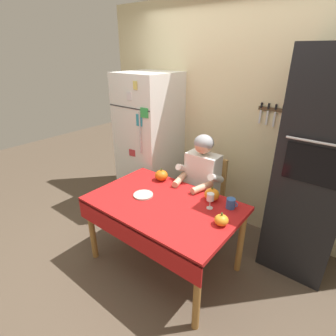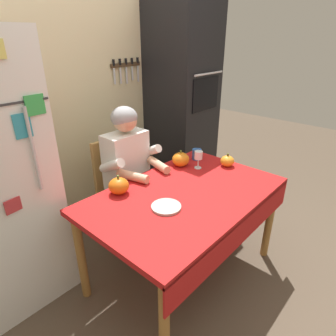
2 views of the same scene
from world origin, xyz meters
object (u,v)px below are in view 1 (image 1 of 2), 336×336
object	(u,v)px
refrigerator	(150,142)
wall_oven	(316,170)
wine_glass	(210,198)
coffee_mug	(231,203)
pumpkin_large	(161,175)
chair_behind_person	(207,192)
pumpkin_medium	(212,194)
pumpkin_small	(221,220)
seated_person	(199,181)
serving_tray	(143,195)
dining_table	(162,211)

from	to	relation	value
refrigerator	wall_oven	distance (m)	2.01
refrigerator	wine_glass	size ratio (longest dim) A/B	12.03
coffee_mug	pumpkin_large	bearing A→B (deg)	177.30
refrigerator	chair_behind_person	world-z (taller)	refrigerator
pumpkin_medium	refrigerator	bearing A→B (deg)	156.90
wall_oven	wine_glass	size ratio (longest dim) A/B	14.04
pumpkin_large	coffee_mug	bearing A→B (deg)	-2.70
wine_glass	pumpkin_small	size ratio (longest dim) A/B	1.30
chair_behind_person	seated_person	distance (m)	0.29
refrigerator	pumpkin_medium	world-z (taller)	refrigerator
pumpkin_small	chair_behind_person	bearing A→B (deg)	127.03
coffee_mug	pumpkin_medium	distance (m)	0.21
pumpkin_small	refrigerator	bearing A→B (deg)	151.37
wall_oven	pumpkin_small	bearing A→B (deg)	-117.79
coffee_mug	pumpkin_small	bearing A→B (deg)	-79.27
pumpkin_large	serving_tray	size ratio (longest dim) A/B	0.74
pumpkin_medium	pumpkin_small	bearing A→B (deg)	-48.76
dining_table	seated_person	world-z (taller)	seated_person
dining_table	serving_tray	world-z (taller)	serving_tray
wall_oven	pumpkin_small	xyz separation A→B (m)	(-0.46, -0.88, -0.26)
wall_oven	refrigerator	bearing A→B (deg)	-178.86
seated_person	pumpkin_medium	bearing A→B (deg)	-40.92
wall_oven	pumpkin_medium	world-z (taller)	wall_oven
refrigerator	seated_person	distance (m)	1.02
coffee_mug	pumpkin_small	distance (m)	0.28
refrigerator	wine_glass	distance (m)	1.50
wall_oven	coffee_mug	world-z (taller)	wall_oven
coffee_mug	wine_glass	bearing A→B (deg)	-140.14
pumpkin_medium	serving_tray	bearing A→B (deg)	-148.29
serving_tray	chair_behind_person	bearing A→B (deg)	72.44
refrigerator	pumpkin_large	bearing A→B (deg)	-39.22
pumpkin_small	serving_tray	size ratio (longest dim) A/B	0.60
refrigerator	coffee_mug	distance (m)	1.59
coffee_mug	wine_glass	distance (m)	0.20
seated_person	chair_behind_person	bearing A→B (deg)	90.00
coffee_mug	pumpkin_small	world-z (taller)	pumpkin_small
refrigerator	wall_oven	xyz separation A→B (m)	(2.00, 0.04, 0.15)
dining_table	wine_glass	bearing A→B (deg)	27.23
seated_person	pumpkin_small	xyz separation A→B (m)	(0.56, -0.56, 0.05)
wall_oven	pumpkin_medium	distance (m)	0.96
wine_glass	pumpkin_medium	bearing A→B (deg)	113.48
chair_behind_person	pumpkin_large	distance (m)	0.62
wine_glass	pumpkin_medium	xyz separation A→B (m)	(-0.06, 0.14, -0.05)
coffee_mug	chair_behind_person	bearing A→B (deg)	137.38
coffee_mug	serving_tray	bearing A→B (deg)	-156.60
dining_table	serving_tray	xyz separation A→B (m)	(-0.23, -0.01, 0.09)
chair_behind_person	pumpkin_medium	xyz separation A→B (m)	(0.31, -0.46, 0.29)
seated_person	dining_table	bearing A→B (deg)	-92.12
refrigerator	coffee_mug	world-z (taller)	refrigerator
chair_behind_person	wall_oven	bearing A→B (deg)	7.22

